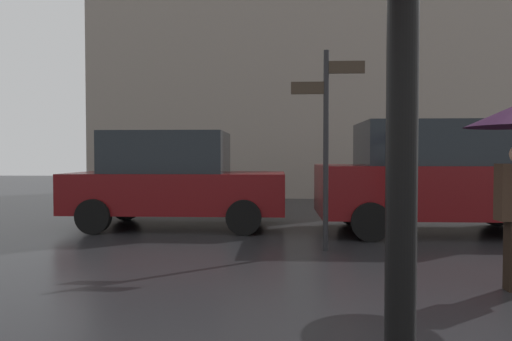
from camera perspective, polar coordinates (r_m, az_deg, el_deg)
parked_car_left at (r=9.09m, az=21.35°, el=-0.77°), size 4.45×2.06×2.03m
parked_car_right at (r=9.32m, az=-9.94°, el=-1.06°), size 4.19×2.00×1.88m
street_signpost at (r=6.94m, az=8.68°, el=5.00°), size 1.08×0.08×2.96m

